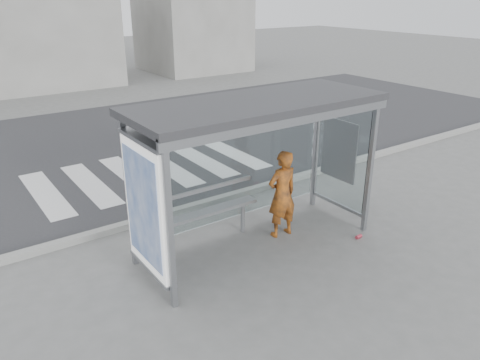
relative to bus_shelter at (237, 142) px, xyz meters
name	(u,v)px	position (x,y,z in m)	size (l,w,h in m)	color
ground	(257,245)	(0.37, -0.06, -1.98)	(80.00, 80.00, 0.00)	#5F5F5D
road	(113,146)	(0.37, 6.94, -1.98)	(30.00, 10.00, 0.01)	#2C2C2F
curb	(201,204)	(0.37, 1.89, -1.92)	(30.00, 0.18, 0.12)	gray
crosswalk	(149,171)	(0.37, 4.44, -1.98)	(5.55, 3.00, 0.00)	silver
bus_shelter	(237,142)	(0.00, 0.00, 0.00)	(4.25, 1.65, 2.62)	gray
building_center	(18,31)	(0.37, 17.94, 0.52)	(8.00, 5.00, 5.00)	gray
building_right	(191,4)	(9.37, 17.94, 1.52)	(5.00, 5.00, 7.00)	gray
person	(282,194)	(0.98, 0.01, -1.17)	(0.60, 0.39, 1.63)	orange
bench	(205,212)	(-0.32, 0.52, -1.37)	(2.03, 0.25, 1.05)	gray
soda_can	(359,237)	(2.05, -0.93, -1.95)	(0.07, 0.07, 0.13)	#EC4559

